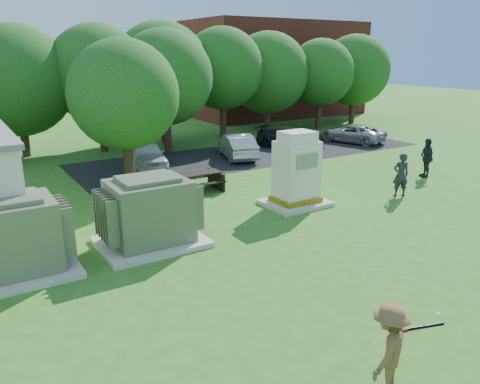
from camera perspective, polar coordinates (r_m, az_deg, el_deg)
ground at (r=12.07m, az=10.30°, el=-10.61°), size 120.00×120.00×0.00m
brick_building at (r=43.11m, az=4.22°, el=14.72°), size 15.00×8.00×8.00m
parking_strip at (r=26.29m, az=1.96°, el=4.69°), size 20.00×6.00×0.01m
transformer_left at (r=13.15m, az=-26.18°, el=-5.18°), size 3.00×2.40×2.07m
transformer_right at (r=13.89m, az=-10.96°, el=-2.56°), size 3.00×2.40×2.07m
generator_cabinet at (r=17.25m, az=6.87°, el=2.25°), size 2.27×1.86×2.76m
picnic_table at (r=19.10m, az=-5.00°, el=1.49°), size 1.83×1.37×0.78m
batter at (r=8.45m, az=17.65°, el=-17.80°), size 1.19×0.96×1.61m
person_by_generator at (r=19.34m, az=19.01°, el=1.98°), size 0.75×0.66×1.73m
person_walking_right at (r=22.80m, az=21.79°, el=3.90°), size 0.87×1.12×1.78m
car_white at (r=23.37m, az=-11.35°, el=4.55°), size 2.41×4.27×1.37m
car_silver_a at (r=25.18m, az=-0.43°, el=5.67°), size 2.49×4.22×1.31m
car_dark at (r=27.89m, az=6.11°, el=6.55°), size 3.19×4.46×1.20m
car_silver_b at (r=30.41m, az=13.46°, el=6.98°), size 3.10×4.51×1.14m
batting_equipment at (r=8.75m, az=21.12°, el=-15.00°), size 1.17×0.32×0.11m
tree_row at (r=27.89m, az=-13.24°, el=13.57°), size 41.30×13.30×7.30m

